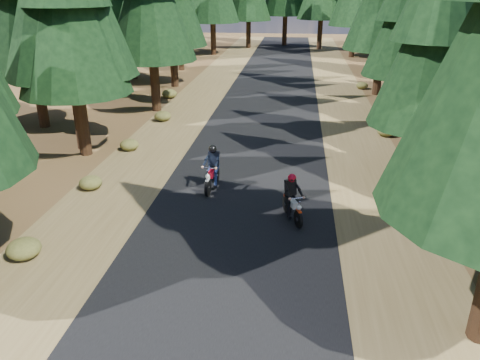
# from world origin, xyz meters

# --- Properties ---
(ground) EXTENTS (120.00, 120.00, 0.00)m
(ground) POSITION_xyz_m (0.00, 0.00, 0.00)
(ground) COLOR #4C351B
(ground) RESTS_ON ground
(road) EXTENTS (6.00, 100.00, 0.01)m
(road) POSITION_xyz_m (0.00, 5.00, 0.01)
(road) COLOR black
(road) RESTS_ON ground
(shoulder_l) EXTENTS (3.20, 100.00, 0.01)m
(shoulder_l) POSITION_xyz_m (-4.60, 5.00, 0.00)
(shoulder_l) COLOR brown
(shoulder_l) RESTS_ON ground
(shoulder_r) EXTENTS (3.20, 100.00, 0.01)m
(shoulder_r) POSITION_xyz_m (4.60, 5.00, 0.00)
(shoulder_r) COLOR brown
(shoulder_r) RESTS_ON ground
(log_near) EXTENTS (5.44, 3.70, 0.32)m
(log_near) POSITION_xyz_m (8.61, 7.31, 0.16)
(log_near) COLOR #4C4233
(log_near) RESTS_ON ground
(log_far) EXTENTS (4.14, 1.05, 0.24)m
(log_far) POSITION_xyz_m (7.93, 3.23, 0.12)
(log_far) COLOR #4C4233
(log_far) RESTS_ON ground
(understory_shrubs) EXTENTS (14.89, 30.74, 0.62)m
(understory_shrubs) POSITION_xyz_m (1.22, 7.70, 0.27)
(understory_shrubs) COLOR #474C1E
(understory_shrubs) RESTS_ON ground
(rider_lead) EXTENTS (1.06, 1.72, 1.47)m
(rider_lead) POSITION_xyz_m (1.68, 1.12, 0.50)
(rider_lead) COLOR silver
(rider_lead) RESTS_ON road
(rider_follow) EXTENTS (0.70, 1.84, 1.60)m
(rider_follow) POSITION_xyz_m (-1.19, 3.13, 0.54)
(rider_follow) COLOR maroon
(rider_follow) RESTS_ON road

